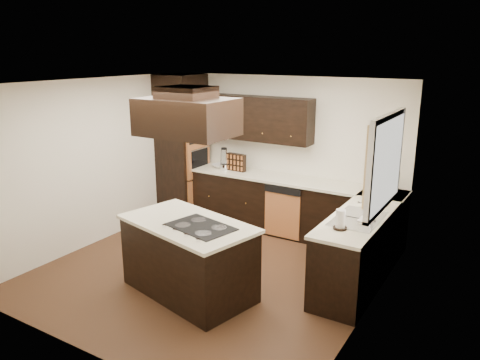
{
  "coord_description": "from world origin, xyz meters",
  "views": [
    {
      "loc": [
        3.34,
        -4.73,
        2.88
      ],
      "look_at": [
        0.1,
        0.6,
        1.15
      ],
      "focal_mm": 35.0,
      "sensor_mm": 36.0,
      "label": 1
    }
  ],
  "objects_px": {
    "spice_rack": "(236,162)",
    "island": "(189,259)",
    "range_hood": "(187,117)",
    "oven_column": "(183,156)"
  },
  "relations": [
    {
      "from": "island",
      "to": "range_hood",
      "type": "xyz_separation_m",
      "value": [
        -0.01,
        0.06,
        1.72
      ]
    },
    {
      "from": "oven_column",
      "to": "spice_rack",
      "type": "bearing_deg",
      "value": 4.02
    },
    {
      "from": "oven_column",
      "to": "spice_rack",
      "type": "distance_m",
      "value": 1.09
    },
    {
      "from": "oven_column",
      "to": "island",
      "type": "distance_m",
      "value": 3.05
    },
    {
      "from": "island",
      "to": "range_hood",
      "type": "height_order",
      "value": "range_hood"
    },
    {
      "from": "oven_column",
      "to": "range_hood",
      "type": "relative_size",
      "value": 2.02
    },
    {
      "from": "spice_rack",
      "to": "island",
      "type": "bearing_deg",
      "value": -67.77
    },
    {
      "from": "island",
      "to": "spice_rack",
      "type": "height_order",
      "value": "spice_rack"
    },
    {
      "from": "oven_column",
      "to": "island",
      "type": "xyz_separation_m",
      "value": [
        1.88,
        -2.31,
        -0.62
      ]
    },
    {
      "from": "range_hood",
      "to": "spice_rack",
      "type": "distance_m",
      "value": 2.69
    }
  ]
}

